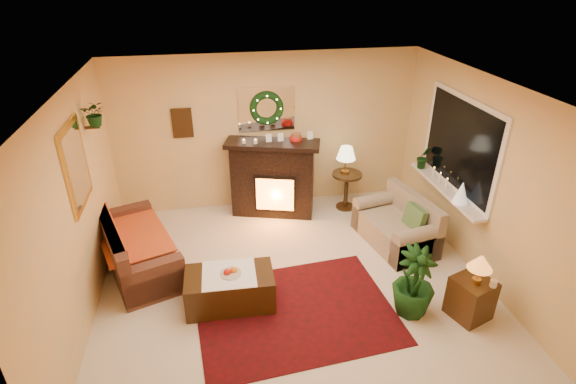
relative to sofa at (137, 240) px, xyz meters
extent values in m
plane|color=beige|center=(2.04, -0.68, -0.43)|extent=(5.00, 5.00, 0.00)
plane|color=white|center=(2.04, -0.68, 2.17)|extent=(5.00, 5.00, 0.00)
plane|color=#EFD88C|center=(2.04, 1.57, 0.87)|extent=(5.00, 5.00, 0.00)
plane|color=#EFD88C|center=(2.04, -2.93, 0.87)|extent=(5.00, 5.00, 0.00)
plane|color=#EFD88C|center=(-0.46, -0.68, 0.87)|extent=(4.50, 4.50, 0.00)
plane|color=#EFD88C|center=(4.54, -0.68, 0.87)|extent=(4.50, 4.50, 0.00)
cube|color=#581213|center=(1.95, -1.31, -0.42)|extent=(2.49, 1.95, 0.01)
cube|color=#583319|center=(0.00, 0.00, 0.00)|extent=(1.32, 1.93, 0.76)
cube|color=#AE000D|center=(-0.08, 0.14, 0.03)|extent=(0.86, 1.40, 0.02)
cube|color=black|center=(2.06, 1.16, 0.12)|extent=(1.40, 0.78, 1.22)
sphere|color=red|center=(2.45, 1.16, 0.87)|extent=(0.21, 0.21, 0.21)
cylinder|color=beige|center=(1.62, 1.16, 0.83)|extent=(0.06, 0.06, 0.17)
cylinder|color=silver|center=(1.79, 1.12, 0.83)|extent=(0.06, 0.06, 0.18)
cube|color=white|center=(2.04, 1.55, 1.27)|extent=(0.92, 0.02, 0.72)
torus|color=#194719|center=(2.04, 1.51, 1.29)|extent=(0.55, 0.11, 0.55)
cube|color=#381E11|center=(0.69, 1.55, 1.12)|extent=(0.32, 0.03, 0.48)
cube|color=gold|center=(-0.44, -0.38, 1.32)|extent=(0.03, 0.84, 1.00)
imported|color=#194719|center=(-0.30, 0.37, 1.54)|extent=(0.33, 0.28, 0.36)
cube|color=gray|center=(3.72, -0.09, -0.01)|extent=(0.99, 1.43, 0.76)
cube|color=white|center=(4.53, -0.13, 1.12)|extent=(0.03, 1.86, 1.36)
cube|color=black|center=(4.51, -0.13, 1.12)|extent=(0.02, 1.70, 1.22)
cube|color=white|center=(4.42, -0.13, 0.44)|extent=(0.22, 1.86, 0.04)
cone|color=white|center=(4.39, -0.58, 0.61)|extent=(0.21, 0.21, 0.32)
imported|color=#153412|center=(4.39, 0.58, 0.66)|extent=(0.27, 0.22, 0.49)
cylinder|color=#442D16|center=(3.32, 1.09, -0.10)|extent=(0.57, 0.57, 0.65)
cone|color=#FFECB8|center=(3.28, 1.11, 0.45)|extent=(0.32, 0.32, 0.49)
cube|color=black|center=(3.99, -1.75, -0.16)|extent=(0.54, 0.54, 0.52)
cone|color=orange|center=(3.99, -1.78, 0.32)|extent=(0.28, 0.28, 0.41)
cube|color=black|center=(1.18, -1.01, -0.22)|extent=(1.09, 0.63, 0.45)
cylinder|color=beige|center=(1.20, -1.02, 0.02)|extent=(0.26, 0.26, 0.06)
imported|color=#31632E|center=(3.33, -1.56, 0.02)|extent=(1.92, 1.92, 2.69)
camera|label=1|loc=(1.08, -5.44, 3.41)|focal=28.00mm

